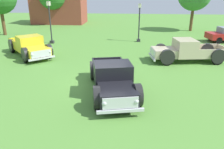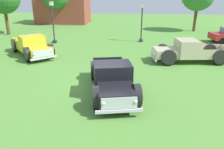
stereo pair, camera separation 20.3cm
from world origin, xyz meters
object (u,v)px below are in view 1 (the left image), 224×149
(pickup_truck_behind_left, at_px, (183,51))
(pickup_truck_foreground, at_px, (113,80))
(lamp_post_far, at_px, (50,22))
(lamp_post_near, at_px, (139,22))
(pickup_truck_behind_right, at_px, (31,47))

(pickup_truck_behind_left, bearing_deg, pickup_truck_foreground, -127.13)
(lamp_post_far, bearing_deg, lamp_post_near, 10.12)
(pickup_truck_behind_right, distance_m, lamp_post_near, 10.32)
(pickup_truck_behind_left, xyz_separation_m, lamp_post_far, (-11.24, 4.88, 1.29))
(lamp_post_near, bearing_deg, pickup_truck_behind_right, -143.66)
(lamp_post_far, bearing_deg, pickup_truck_foreground, -57.70)
(pickup_truck_behind_right, height_order, lamp_post_far, lamp_post_far)
(pickup_truck_foreground, xyz_separation_m, pickup_truck_behind_left, (4.45, 5.87, 0.00))
(pickup_truck_foreground, xyz_separation_m, lamp_post_far, (-6.80, 10.75, 1.29))
(pickup_truck_behind_right, height_order, lamp_post_near, lamp_post_near)
(pickup_truck_foreground, bearing_deg, lamp_post_far, 122.30)
(lamp_post_near, bearing_deg, pickup_truck_foreground, -96.83)
(lamp_post_far, bearing_deg, pickup_truck_behind_left, -23.47)
(pickup_truck_behind_right, bearing_deg, pickup_truck_foreground, -42.19)
(pickup_truck_behind_left, xyz_separation_m, lamp_post_near, (-2.98, 6.36, 1.17))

